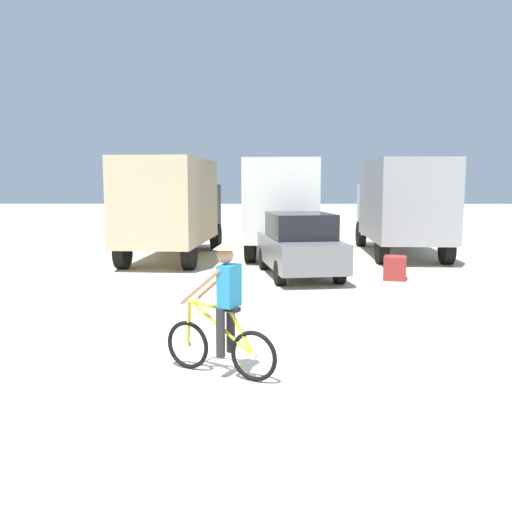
{
  "coord_description": "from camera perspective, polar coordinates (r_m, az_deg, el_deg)",
  "views": [
    {
      "loc": [
        -0.16,
        -7.09,
        2.59
      ],
      "look_at": [
        -0.23,
        4.06,
        1.1
      ],
      "focal_mm": 38.79,
      "sensor_mm": 36.0,
      "label": 1
    }
  ],
  "objects": [
    {
      "name": "box_truck_white_box",
      "position": [
        20.06,
        2.96,
        5.55
      ],
      "size": [
        2.89,
        6.91,
        3.35
      ],
      "color": "white",
      "rests_on": "ground"
    },
    {
      "name": "ground_plane",
      "position": [
        7.55,
        1.59,
        -12.45
      ],
      "size": [
        120.0,
        120.0,
        0.0
      ],
      "primitive_type": "plane",
      "color": "beige"
    },
    {
      "name": "cyclist_orange_shirt",
      "position": [
        7.41,
        -3.43,
        -6.01
      ],
      "size": [
        1.55,
        0.9,
        1.82
      ],
      "color": "black",
      "rests_on": "ground"
    },
    {
      "name": "sedan_parked",
      "position": [
        15.29,
        4.47,
        1.17
      ],
      "size": [
        2.37,
        4.42,
        1.76
      ],
      "color": "slate",
      "rests_on": "ground"
    },
    {
      "name": "supply_crate",
      "position": [
        15.26,
        14.13,
        -1.2
      ],
      "size": [
        0.73,
        0.77,
        0.63
      ],
      "primitive_type": "cube",
      "rotation": [
        0.0,
        0.0,
        2.86
      ],
      "color": "#9E2D2D",
      "rests_on": "ground"
    },
    {
      "name": "box_truck_grey_hauler",
      "position": [
        20.38,
        14.73,
        5.34
      ],
      "size": [
        2.68,
        6.85,
        3.35
      ],
      "color": "#9E9EA3",
      "rests_on": "ground"
    },
    {
      "name": "box_truck_tan_camper",
      "position": [
        18.9,
        -8.59,
        5.35
      ],
      "size": [
        2.89,
        6.91,
        3.35
      ],
      "color": "#CCB78E",
      "rests_on": "ground"
    }
  ]
}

